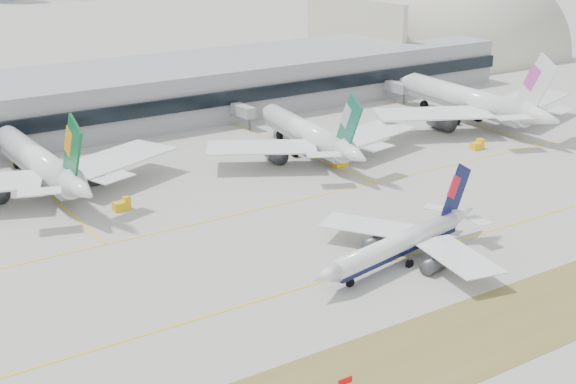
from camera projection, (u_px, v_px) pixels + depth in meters
ground at (332, 263)px, 140.66m from camera, size 3000.00×3000.00×0.00m
taxiing_airliner at (403, 243)px, 140.17m from camera, size 43.88×37.68×14.83m
widebody_eva at (41, 164)px, 175.98m from camera, size 62.36×60.82×22.22m
widebody_cathay at (309, 135)px, 200.20m from camera, size 57.33×56.63×20.66m
widebody_china_air at (471, 102)px, 230.31m from camera, size 68.72×67.42×24.56m
terminal at (92, 100)px, 228.32m from camera, size 280.00×43.10×15.00m
hangar at (439, 61)px, 327.32m from camera, size 91.00×60.00×60.00m
hold_sign_left at (345, 381)px, 103.96m from camera, size 2.20×0.15×1.35m
gse_extra at (477, 145)px, 207.49m from camera, size 3.55×2.00×2.60m
gse_b at (122, 205)px, 165.40m from camera, size 3.55×2.00×2.60m
gse_c at (341, 162)px, 193.46m from camera, size 3.55×2.00×2.60m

